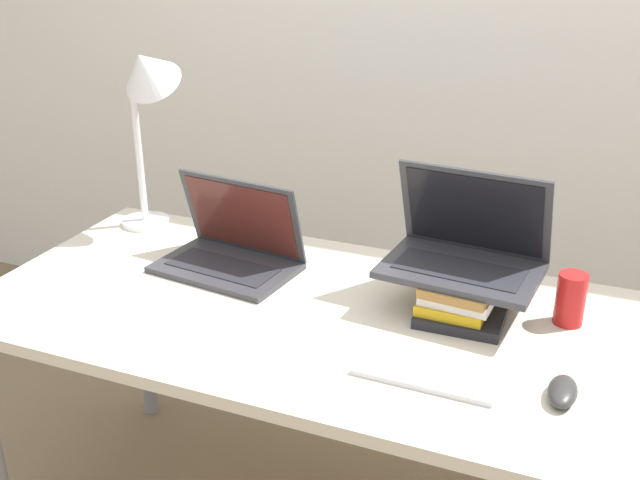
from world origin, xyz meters
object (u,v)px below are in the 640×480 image
at_px(laptop_left, 231,250).
at_px(soda_can, 571,299).
at_px(book_stack, 463,295).
at_px(wireless_keyboard, 426,375).
at_px(laptop_on_books, 465,250).
at_px(mouse, 563,391).
at_px(desk_lamp, 146,90).

xyz_separation_m(laptop_left, soda_can, (0.85, 0.03, 0.01)).
height_order(book_stack, wireless_keyboard, book_stack).
bearing_deg(laptop_left, wireless_keyboard, -26.97).
distance_m(laptop_on_books, mouse, 0.41).
bearing_deg(laptop_left, laptop_on_books, 1.47).
height_order(book_stack, soda_can, soda_can).
bearing_deg(mouse, wireless_keyboard, -173.43).
height_order(laptop_on_books, wireless_keyboard, laptop_on_books).
bearing_deg(laptop_on_books, book_stack, -73.31).
relative_size(wireless_keyboard, mouse, 2.60).
relative_size(book_stack, wireless_keyboard, 0.85).
relative_size(laptop_left, book_stack, 1.55).
height_order(laptop_left, desk_lamp, desk_lamp).
distance_m(book_stack, mouse, 0.37).
height_order(laptop_left, soda_can, laptop_left).
bearing_deg(laptop_on_books, soda_can, 3.12).
xyz_separation_m(mouse, desk_lamp, (-1.18, 0.41, 0.40)).
bearing_deg(desk_lamp, book_stack, -9.06).
relative_size(book_stack, laptop_on_books, 0.66).
xyz_separation_m(laptop_on_books, soda_can, (0.24, 0.01, -0.08)).
distance_m(laptop_left, laptop_on_books, 0.61).
distance_m(laptop_on_books, desk_lamp, 0.97).
bearing_deg(wireless_keyboard, laptop_left, 153.03).
height_order(laptop_on_books, desk_lamp, desk_lamp).
height_order(wireless_keyboard, soda_can, soda_can).
bearing_deg(desk_lamp, mouse, -19.20).
bearing_deg(mouse, book_stack, 133.75).
relative_size(book_stack, soda_can, 2.00).
bearing_deg(wireless_keyboard, book_stack, 88.44).
bearing_deg(book_stack, wireless_keyboard, -91.56).
xyz_separation_m(book_stack, laptop_on_books, (-0.01, 0.03, 0.10)).
height_order(mouse, desk_lamp, desk_lamp).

